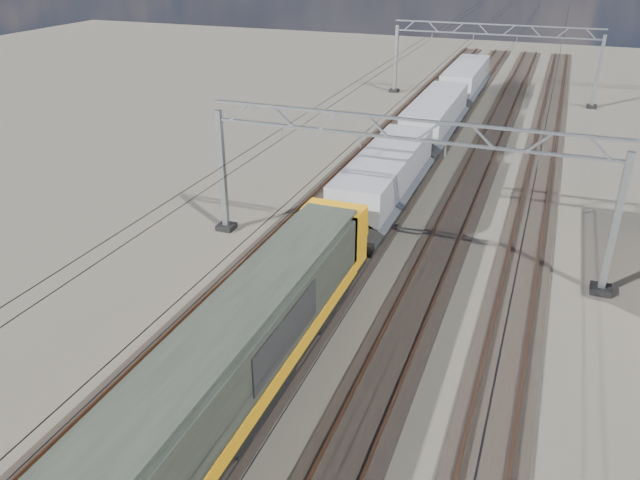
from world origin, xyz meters
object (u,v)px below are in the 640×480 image
(locomotive, at_px, (237,356))
(hopper_wagon_third, at_px, (465,81))
(hopper_wagon_mid, at_px, (435,117))
(catenary_gantry_far, at_px, (493,59))
(hopper_wagon_lead, at_px, (384,179))
(catenary_gantry_mid, at_px, (399,184))

(locomotive, bearing_deg, hopper_wagon_third, 90.00)
(locomotive, xyz_separation_m, hopper_wagon_mid, (-0.00, 31.90, -0.09))
(locomotive, xyz_separation_m, hopper_wagon_third, (-0.00, 46.10, -0.09))
(catenary_gantry_far, xyz_separation_m, hopper_wagon_lead, (-2.00, -31.13, -1.67))
(hopper_wagon_third, bearing_deg, hopper_wagon_mid, -90.00)
(hopper_wagon_mid, bearing_deg, catenary_gantry_mid, -84.01)
(hopper_wagon_mid, bearing_deg, hopper_wagon_third, 90.00)
(catenary_gantry_far, relative_size, locomotive, 0.94)
(catenary_gantry_mid, height_order, hopper_wagon_mid, catenary_gantry_mid)
(locomotive, height_order, hopper_wagon_lead, locomotive)
(locomotive, distance_m, hopper_wagon_lead, 17.70)
(hopper_wagon_lead, relative_size, hopper_wagon_third, 1.00)
(catenary_gantry_far, xyz_separation_m, hopper_wagon_mid, (-2.00, -16.93, -1.67))
(catenary_gantry_mid, relative_size, hopper_wagon_lead, 1.53)
(catenary_gantry_mid, xyz_separation_m, locomotive, (-2.00, -12.83, -1.58))
(catenary_gantry_far, distance_m, hopper_wagon_lead, 31.24)
(catenary_gantry_mid, distance_m, catenary_gantry_far, 36.00)
(catenary_gantry_mid, height_order, locomotive, catenary_gantry_mid)
(catenary_gantry_far, bearing_deg, hopper_wagon_lead, -93.68)
(hopper_wagon_mid, bearing_deg, locomotive, -90.00)
(hopper_wagon_third, bearing_deg, catenary_gantry_far, 53.82)
(hopper_wagon_lead, bearing_deg, catenary_gantry_far, 86.32)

